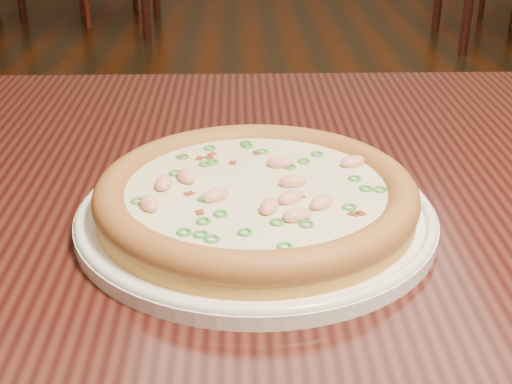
{
  "coord_description": "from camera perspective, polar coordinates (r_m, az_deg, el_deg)",
  "views": [
    {
      "loc": [
        -0.44,
        -1.1,
        1.04
      ],
      "look_at": [
        -0.43,
        -0.55,
        0.78
      ],
      "focal_mm": 50.0,
      "sensor_mm": 36.0,
      "label": 1
    }
  ],
  "objects": [
    {
      "name": "hero_table",
      "position": [
        0.72,
        9.53,
        -7.36
      ],
      "size": [
        1.2,
        0.8,
        0.75
      ],
      "color": "black",
      "rests_on": "ground"
    },
    {
      "name": "plate",
      "position": [
        0.61,
        0.0,
        -1.79
      ],
      "size": [
        0.31,
        0.31,
        0.02
      ],
      "color": "white",
      "rests_on": "hero_table"
    },
    {
      "name": "pizza",
      "position": [
        0.6,
        0.0,
        -0.25
      ],
      "size": [
        0.27,
        0.27,
        0.03
      ],
      "color": "gold",
      "rests_on": "plate"
    }
  ]
}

